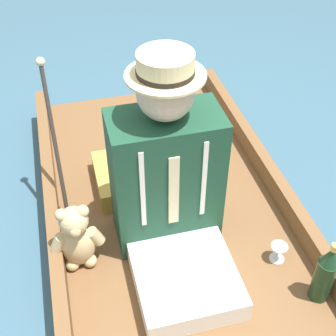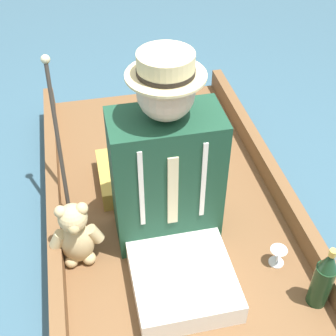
{
  "view_description": "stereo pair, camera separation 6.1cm",
  "coord_description": "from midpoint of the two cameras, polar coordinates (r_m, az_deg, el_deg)",
  "views": [
    {
      "loc": [
        0.42,
        1.31,
        1.82
      ],
      "look_at": [
        0.05,
        -0.12,
        0.54
      ],
      "focal_mm": 50.0,
      "sensor_mm": 36.0,
      "label": 1
    },
    {
      "loc": [
        0.36,
        1.32,
        1.82
      ],
      "look_at": [
        0.05,
        -0.12,
        0.54
      ],
      "focal_mm": 50.0,
      "sensor_mm": 36.0,
      "label": 2
    }
  ],
  "objects": [
    {
      "name": "ground_plane",
      "position": [
        2.28,
        1.2,
        -11.99
      ],
      "size": [
        16.0,
        16.0,
        0.0
      ],
      "primitive_type": "plane",
      "color": "#385B70"
    },
    {
      "name": "punt_boat",
      "position": [
        2.23,
        1.22,
        -11.01
      ],
      "size": [
        1.2,
        2.81,
        0.22
      ],
      "color": "brown",
      "rests_on": "ground_plane"
    },
    {
      "name": "seat_cushion",
      "position": [
        2.5,
        -3.36,
        -0.62
      ],
      "size": [
        0.53,
        0.37,
        0.11
      ],
      "color": "#B7933D",
      "rests_on": "punt_boat"
    },
    {
      "name": "seated_person",
      "position": [
        1.99,
        -0.73,
        -2.03
      ],
      "size": [
        0.47,
        0.71,
        0.94
      ],
      "rotation": [
        0.0,
        0.0,
        0.11
      ],
      "color": "white",
      "rests_on": "punt_boat"
    },
    {
      "name": "teddy_bear",
      "position": [
        2.08,
        -11.87,
        -8.39
      ],
      "size": [
        0.24,
        0.14,
        0.35
      ],
      "color": "tan",
      "rests_on": "punt_boat"
    },
    {
      "name": "wine_glass",
      "position": [
        2.17,
        12.56,
        -9.74
      ],
      "size": [
        0.08,
        0.08,
        0.09
      ],
      "color": "silver",
      "rests_on": "punt_boat"
    },
    {
      "name": "walking_cane",
      "position": [
        2.26,
        -14.68,
        4.7
      ],
      "size": [
        0.04,
        0.38,
        0.72
      ],
      "color": "#2D2823",
      "rests_on": "punt_boat"
    },
    {
      "name": "champagne_bottle",
      "position": [
        2.03,
        17.81,
        -12.14
      ],
      "size": [
        0.08,
        0.08,
        0.33
      ],
      "color": "#19381E",
      "rests_on": "punt_boat"
    }
  ]
}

